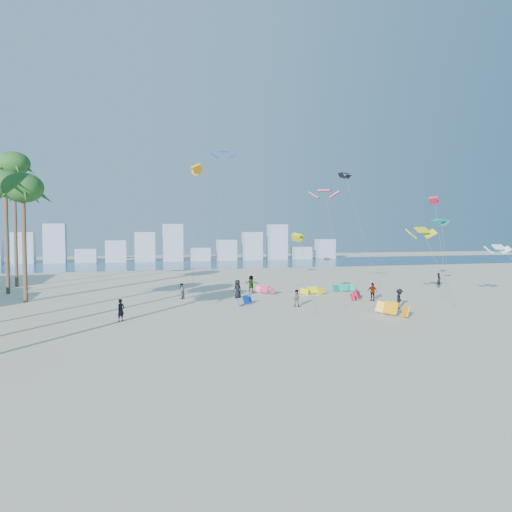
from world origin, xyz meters
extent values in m
plane|color=beige|center=(0.00, 0.00, 0.00)|extent=(220.00, 220.00, 0.00)
plane|color=navy|center=(0.00, 72.00, 0.01)|extent=(220.00, 220.00, 0.00)
imported|color=black|center=(-9.11, 10.38, 0.85)|extent=(0.73, 0.71, 1.70)
imported|color=gray|center=(6.11, 13.54, 0.78)|extent=(0.96, 0.93, 1.55)
imported|color=black|center=(2.23, 20.36, 0.93)|extent=(1.08, 0.93, 1.87)
imported|color=gray|center=(14.51, 14.94, 0.89)|extent=(0.99, 1.08, 1.77)
imported|color=black|center=(14.34, 9.87, 0.89)|extent=(1.26, 1.30, 1.78)
imported|color=gray|center=(4.73, 24.38, 0.95)|extent=(1.69, 1.57, 1.89)
imported|color=black|center=(27.88, 22.90, 0.87)|extent=(0.76, 0.67, 1.74)
imported|color=gray|center=(-3.39, 21.08, 0.80)|extent=(0.95, 0.99, 1.60)
cylinder|color=#595959|center=(6.38, 11.52, 3.28)|extent=(0.28, 5.25, 6.57)
cylinder|color=#595959|center=(10.15, 14.30, 5.39)|extent=(0.06, 4.72, 10.78)
cylinder|color=#595959|center=(23.22, 15.50, 4.03)|extent=(0.46, 2.47, 8.06)
cylinder|color=#595959|center=(-2.62, 17.24, 6.58)|extent=(1.14, 5.85, 13.17)
cylinder|color=#595959|center=(20.06, 28.10, 7.14)|extent=(2.83, 3.65, 14.29)
cylinder|color=#595959|center=(3.19, 34.98, 8.77)|extent=(2.14, 4.83, 17.55)
cylinder|color=#595959|center=(23.70, 17.02, 5.25)|extent=(0.72, 3.72, 10.51)
cylinder|color=#595959|center=(17.85, 9.15, 3.47)|extent=(1.93, 2.77, 6.94)
cylinder|color=brown|center=(-18.08, 23.00, 5.47)|extent=(0.40, 0.40, 10.94)
ellipsoid|color=#1D541D|center=(-18.08, 23.00, 10.94)|extent=(3.80, 3.80, 2.85)
cylinder|color=brown|center=(-21.14, 30.00, 5.97)|extent=(0.40, 0.40, 11.93)
ellipsoid|color=#1D541D|center=(-21.14, 30.00, 11.93)|extent=(3.80, 3.80, 2.85)
cylinder|color=brown|center=(-21.71, 37.00, 7.51)|extent=(0.40, 0.40, 15.01)
ellipsoid|color=#1D541D|center=(-21.71, 37.00, 15.01)|extent=(3.80, 3.80, 2.85)
cube|color=#9EADBF|center=(-29.60, 82.00, 3.30)|extent=(4.40, 3.00, 6.60)
cube|color=#9EADBF|center=(-23.40, 82.00, 4.20)|extent=(4.40, 3.00, 8.40)
cube|color=#9EADBF|center=(-17.20, 82.00, 1.50)|extent=(4.40, 3.00, 3.00)
cube|color=#9EADBF|center=(-11.00, 82.00, 2.40)|extent=(4.40, 3.00, 4.80)
cube|color=#9EADBF|center=(-4.80, 82.00, 3.30)|extent=(4.40, 3.00, 6.60)
cube|color=#9EADBF|center=(1.40, 82.00, 4.20)|extent=(4.40, 3.00, 8.40)
cube|color=#9EADBF|center=(7.60, 82.00, 1.50)|extent=(4.40, 3.00, 3.00)
cube|color=#9EADBF|center=(13.80, 82.00, 2.40)|extent=(4.40, 3.00, 4.80)
cube|color=#9EADBF|center=(20.00, 82.00, 3.30)|extent=(4.40, 3.00, 6.60)
cube|color=#9EADBF|center=(26.20, 82.00, 4.20)|extent=(4.40, 3.00, 8.40)
cube|color=#9EADBF|center=(32.40, 82.00, 1.50)|extent=(4.40, 3.00, 3.00)
cube|color=#9EADBF|center=(38.60, 82.00, 2.40)|extent=(4.40, 3.00, 4.80)
camera|label=1|loc=(-8.58, -26.67, 6.82)|focal=33.38mm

